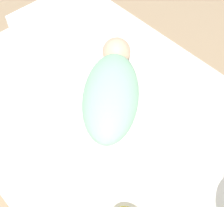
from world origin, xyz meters
TOP-DOWN VIEW (x-y plane):
  - ground_plane at (0.00, 0.00)m, footprint 12.00×12.00m
  - bed_mattress at (0.00, 0.00)m, footprint 1.42×0.96m
  - swaddled_baby at (-0.05, 0.04)m, footprint 0.44×0.46m
  - pillow at (-0.54, 0.17)m, footprint 0.30×0.40m

SIDE VIEW (x-z plane):
  - ground_plane at x=0.00m, z-range 0.00..0.00m
  - bed_mattress at x=0.00m, z-range 0.00..0.22m
  - pillow at x=-0.54m, z-range 0.22..0.31m
  - swaddled_baby at x=-0.05m, z-range 0.22..0.37m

